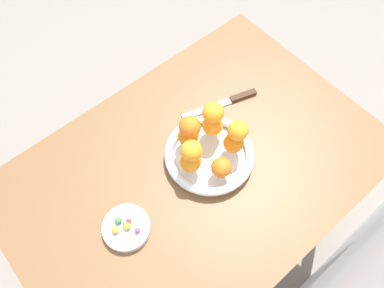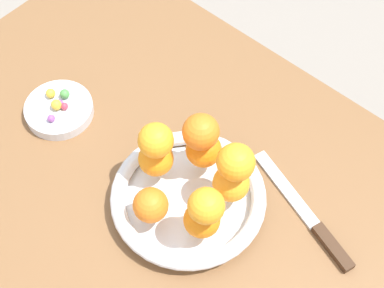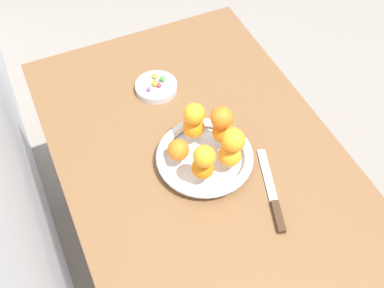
# 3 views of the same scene
# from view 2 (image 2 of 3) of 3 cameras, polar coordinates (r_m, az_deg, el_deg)

# --- Properties ---
(dining_table) EXTENTS (1.10, 0.76, 0.74)m
(dining_table) POSITION_cam_2_polar(r_m,az_deg,el_deg) (1.12, -2.31, -6.34)
(dining_table) COLOR brown
(dining_table) RESTS_ON ground_plane
(fruit_bowl) EXTENTS (0.27, 0.27, 0.04)m
(fruit_bowl) POSITION_cam_2_polar(r_m,az_deg,el_deg) (1.01, -0.20, -5.09)
(fruit_bowl) COLOR silver
(fruit_bowl) RESTS_ON dining_table
(candy_dish) EXTENTS (0.13, 0.13, 0.02)m
(candy_dish) POSITION_cam_2_polar(r_m,az_deg,el_deg) (1.15, -12.75, 3.26)
(candy_dish) COLOR silver
(candy_dish) RESTS_ON dining_table
(orange_0) EXTENTS (0.06, 0.06, 0.06)m
(orange_0) POSITION_cam_2_polar(r_m,az_deg,el_deg) (0.95, -4.03, -5.94)
(orange_0) COLOR orange
(orange_0) RESTS_ON fruit_bowl
(orange_1) EXTENTS (0.06, 0.06, 0.06)m
(orange_1) POSITION_cam_2_polar(r_m,az_deg,el_deg) (0.93, 0.96, -7.35)
(orange_1) COLOR orange
(orange_1) RESTS_ON fruit_bowl
(orange_2) EXTENTS (0.06, 0.06, 0.06)m
(orange_2) POSITION_cam_2_polar(r_m,az_deg,el_deg) (0.96, 3.81, -3.82)
(orange_2) COLOR orange
(orange_2) RESTS_ON fruit_bowl
(orange_3) EXTENTS (0.06, 0.06, 0.06)m
(orange_3) POSITION_cam_2_polar(r_m,az_deg,el_deg) (1.00, 1.13, -0.55)
(orange_3) COLOR orange
(orange_3) RESTS_ON fruit_bowl
(orange_4) EXTENTS (0.06, 0.06, 0.06)m
(orange_4) POSITION_cam_2_polar(r_m,az_deg,el_deg) (0.99, -3.52, -1.44)
(orange_4) COLOR orange
(orange_4) RESTS_ON fruit_bowl
(orange_5) EXTENTS (0.06, 0.06, 0.06)m
(orange_5) POSITION_cam_2_polar(r_m,az_deg,el_deg) (0.91, 4.28, -1.78)
(orange_5) COLOR orange
(orange_5) RESTS_ON orange_2
(orange_6) EXTENTS (0.06, 0.06, 0.06)m
(orange_6) POSITION_cam_2_polar(r_m,az_deg,el_deg) (0.88, 1.39, -6.02)
(orange_6) COLOR orange
(orange_6) RESTS_ON orange_1
(orange_7) EXTENTS (0.06, 0.06, 0.06)m
(orange_7) POSITION_cam_2_polar(r_m,az_deg,el_deg) (0.94, 0.87, 1.19)
(orange_7) COLOR orange
(orange_7) RESTS_ON orange_3
(orange_8) EXTENTS (0.06, 0.06, 0.06)m
(orange_8) POSITION_cam_2_polar(r_m,az_deg,el_deg) (0.94, -3.72, 0.18)
(orange_8) COLOR orange
(orange_8) RESTS_ON orange_4
(candy_ball_0) EXTENTS (0.02, 0.02, 0.02)m
(candy_ball_0) POSITION_cam_2_polar(r_m,az_deg,el_deg) (1.13, -13.01, 3.73)
(candy_ball_0) COLOR gold
(candy_ball_0) RESTS_ON candy_dish
(candy_ball_1) EXTENTS (0.01, 0.01, 0.01)m
(candy_ball_1) POSITION_cam_2_polar(r_m,az_deg,el_deg) (1.13, -12.27, 3.60)
(candy_ball_1) COLOR #C6384C
(candy_ball_1) RESTS_ON candy_dish
(candy_ball_2) EXTENTS (0.02, 0.02, 0.02)m
(candy_ball_2) POSITION_cam_2_polar(r_m,az_deg,el_deg) (1.14, -12.25, 4.77)
(candy_ball_2) COLOR #4C9947
(candy_ball_2) RESTS_ON candy_dish
(candy_ball_3) EXTENTS (0.02, 0.02, 0.02)m
(candy_ball_3) POSITION_cam_2_polar(r_m,az_deg,el_deg) (1.15, -13.55, 4.80)
(candy_ball_3) COLOR gold
(candy_ball_3) RESTS_ON candy_dish
(candy_ball_4) EXTENTS (0.01, 0.01, 0.01)m
(candy_ball_4) POSITION_cam_2_polar(r_m,az_deg,el_deg) (1.12, -13.50, 2.43)
(candy_ball_4) COLOR #8C4C99
(candy_ball_4) RESTS_ON candy_dish
(candy_ball_5) EXTENTS (0.02, 0.02, 0.02)m
(candy_ball_5) POSITION_cam_2_polar(r_m,az_deg,el_deg) (1.13, -12.76, 3.85)
(candy_ball_5) COLOR #8C4C99
(candy_ball_5) RESTS_ON candy_dish
(knife) EXTENTS (0.25, 0.10, 0.01)m
(knife) POSITION_cam_2_polar(r_m,az_deg,el_deg) (1.03, 11.38, -7.12)
(knife) COLOR #3F2819
(knife) RESTS_ON dining_table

